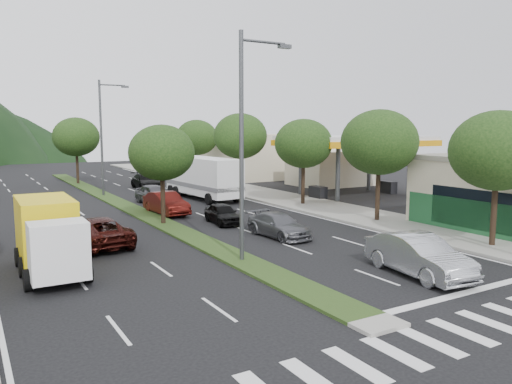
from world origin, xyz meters
TOP-DOWN VIEW (x-y plane):
  - ground at (0.00, 0.00)m, footprint 160.00×160.00m
  - sidewalk_right at (12.50, 25.00)m, footprint 5.00×90.00m
  - median at (0.00, 28.00)m, footprint 1.60×56.00m
  - crosswalk at (0.00, -2.00)m, footprint 19.00×2.20m
  - gas_canopy at (19.00, 22.00)m, footprint 12.20×8.20m
  - bldg_right_far at (19.50, 44.00)m, footprint 10.00×16.00m
  - tree_r_a at (12.00, 4.00)m, footprint 4.60×4.60m
  - tree_r_b at (12.00, 12.00)m, footprint 4.80×4.80m
  - tree_r_c at (12.00, 20.00)m, footprint 4.40×4.40m
  - tree_r_d at (12.00, 30.00)m, footprint 5.00×5.00m
  - tree_r_e at (12.00, 40.00)m, footprint 4.60×4.60m
  - tree_med_near at (0.00, 18.00)m, footprint 4.00×4.00m
  - tree_med_far at (0.00, 44.00)m, footprint 4.80×4.80m
  - streetlight_near at (0.21, 8.00)m, footprint 2.60×0.25m
  - streetlight_mid at (0.21, 33.00)m, footprint 2.60×0.25m
  - sedan_silver at (5.13, 2.60)m, footprint 2.35×5.20m
  - suv_maroon at (-4.92, 14.35)m, footprint 3.04×5.61m
  - car_queue_a at (3.35, 16.52)m, footprint 1.83×3.81m
  - car_queue_b at (4.24, 11.52)m, footprint 2.07×4.49m
  - car_queue_c at (1.50, 21.52)m, footprint 1.92×4.74m
  - car_queue_d at (7.76, 31.52)m, footprint 2.63×4.81m
  - car_queue_e at (2.43, 26.52)m, footprint 2.29×4.70m
  - car_queue_f at (5.02, 36.52)m, footprint 2.33×5.30m
  - box_truck at (-7.58, 10.69)m, footprint 2.45×6.09m
  - motorhome at (6.91, 27.31)m, footprint 3.42×9.23m

SIDE VIEW (x-z plane):
  - ground at x=0.00m, z-range 0.00..0.00m
  - crosswalk at x=0.00m, z-range 0.00..0.01m
  - median at x=0.00m, z-range 0.00..0.12m
  - sidewalk_right at x=12.50m, z-range 0.00..0.15m
  - car_queue_a at x=3.35m, z-range 0.00..1.26m
  - car_queue_b at x=4.24m, z-range 0.00..1.27m
  - car_queue_d at x=7.76m, z-range 0.00..1.28m
  - suv_maroon at x=-4.92m, z-range 0.00..1.49m
  - car_queue_f at x=5.02m, z-range 0.00..1.52m
  - car_queue_c at x=1.50m, z-range 0.00..1.53m
  - car_queue_e at x=2.43m, z-range 0.00..1.54m
  - sedan_silver at x=5.13m, z-range 0.00..1.66m
  - box_truck at x=-7.58m, z-range -0.08..2.91m
  - motorhome at x=6.91m, z-range 0.11..3.59m
  - bldg_right_far at x=19.50m, z-range 0.00..5.20m
  - tree_med_near at x=0.00m, z-range 1.42..7.44m
  - gas_canopy at x=19.00m, z-range 2.02..7.27m
  - tree_r_c at x=12.00m, z-range 1.51..7.99m
  - tree_r_a at x=12.00m, z-range 1.50..8.14m
  - tree_r_e at x=12.00m, z-range 1.54..8.25m
  - tree_med_far at x=0.00m, z-range 1.54..8.47m
  - tree_r_b at x=12.00m, z-range 1.57..8.50m
  - tree_r_d at x=12.00m, z-range 1.60..8.76m
  - streetlight_near at x=0.21m, z-range 0.58..10.58m
  - streetlight_mid at x=0.21m, z-range 0.58..10.58m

